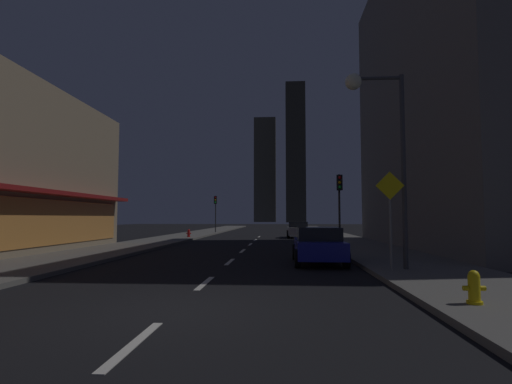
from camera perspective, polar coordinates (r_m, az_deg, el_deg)
ground_plane at (r=39.71m, az=0.70°, el=-6.49°), size 78.00×136.00×0.10m
sidewalk_right at (r=39.94m, az=10.84°, el=-6.22°), size 4.00×76.00×0.15m
sidewalk_left at (r=40.68m, az=-9.25°, el=-6.20°), size 4.00×76.00×0.15m
lane_marking_center at (r=21.39m, az=-2.00°, el=-8.67°), size 0.16×33.40×0.01m
building_apartment_right at (r=27.71m, az=30.92°, el=12.77°), size 11.00×20.00×18.94m
skyscraper_distant_tall at (r=157.04m, az=1.34°, el=3.26°), size 8.70×6.01×42.07m
skyscraper_distant_mid at (r=147.10m, az=5.84°, el=5.84°), size 7.33×5.90×52.68m
car_parked_near at (r=15.77m, az=9.16°, el=-7.70°), size 1.98×4.24×1.45m
car_parked_far at (r=35.29m, az=6.18°, el=-5.52°), size 1.98×4.24×1.45m
fire_hydrant_yellow_near at (r=8.89m, az=29.46°, el=-12.23°), size 0.42×0.30×0.65m
fire_hydrant_far_left at (r=34.16m, az=-9.88°, el=-6.03°), size 0.42×0.30×0.65m
traffic_light_near_right at (r=22.93m, az=12.20°, el=-0.29°), size 0.32×0.48×4.20m
traffic_light_far_left at (r=45.01m, az=-5.99°, el=-2.02°), size 0.32×0.48×4.20m
street_lamp_right at (r=13.85m, az=17.45°, el=9.90°), size 1.96×0.56×6.58m
pedestrian_crossing_sign at (r=13.05m, az=19.17°, el=-2.76°), size 0.91×0.08×3.15m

